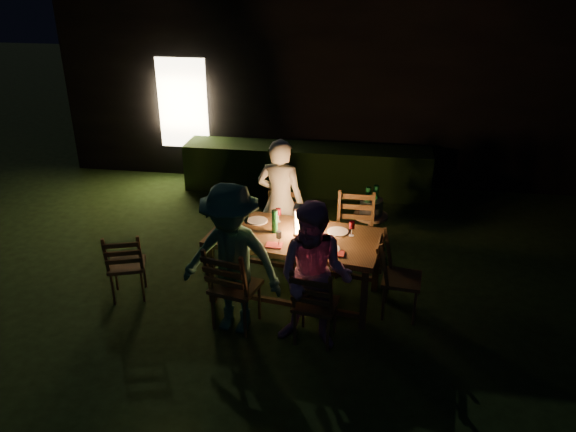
% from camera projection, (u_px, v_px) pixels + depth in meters
% --- Properties ---
extents(garden_envelope, '(40.00, 40.00, 3.20)m').
position_uv_depth(garden_envelope, '(346.00, 74.00, 11.29)').
color(garden_envelope, black).
rests_on(garden_envelope, ground).
extents(dining_table, '(2.09, 1.26, 0.82)m').
position_uv_depth(dining_table, '(295.00, 241.00, 6.50)').
color(dining_table, '#442C16').
rests_on(dining_table, ground).
extents(chair_near_left, '(0.58, 0.61, 1.06)m').
position_uv_depth(chair_near_left, '(235.00, 300.00, 6.13)').
color(chair_near_left, '#442C16').
rests_on(chair_near_left, ground).
extents(chair_near_right, '(0.49, 0.52, 0.97)m').
position_uv_depth(chair_near_right, '(315.00, 317.00, 5.90)').
color(chair_near_right, '#442C16').
rests_on(chair_near_right, ground).
extents(chair_far_left, '(0.51, 0.53, 0.99)m').
position_uv_depth(chair_far_left, '(279.00, 240.00, 7.47)').
color(chair_far_left, '#442C16').
rests_on(chair_far_left, ground).
extents(chair_far_right, '(0.48, 0.52, 1.07)m').
position_uv_depth(chair_far_right, '(353.00, 249.00, 7.20)').
color(chair_far_right, '#442C16').
rests_on(chair_far_right, ground).
extents(chair_end, '(0.52, 0.49, 1.00)m').
position_uv_depth(chair_end, '(399.00, 290.00, 6.35)').
color(chair_end, '#442C16').
rests_on(chair_end, ground).
extents(chair_spare, '(0.54, 0.56, 0.94)m').
position_uv_depth(chair_spare, '(128.00, 276.00, 6.67)').
color(chair_spare, '#442C16').
rests_on(chair_spare, ground).
extents(person_house_side, '(0.67, 0.49, 1.69)m').
position_uv_depth(person_house_side, '(280.00, 201.00, 7.29)').
color(person_house_side, beige).
rests_on(person_house_side, ground).
extents(person_opp_right, '(0.86, 0.72, 1.61)m').
position_uv_depth(person_opp_right, '(315.00, 277.00, 5.64)').
color(person_opp_right, '#B67DA3').
rests_on(person_opp_right, ground).
extents(person_opp_left, '(1.18, 0.79, 1.70)m').
position_uv_depth(person_opp_left, '(232.00, 260.00, 5.87)').
color(person_opp_left, '#33664A').
rests_on(person_opp_left, ground).
extents(lantern, '(0.16, 0.16, 0.35)m').
position_uv_depth(lantern, '(301.00, 222.00, 6.43)').
color(lantern, white).
rests_on(lantern, dining_table).
extents(plate_far_left, '(0.25, 0.25, 0.01)m').
position_uv_depth(plate_far_left, '(257.00, 221.00, 6.80)').
color(plate_far_left, white).
rests_on(plate_far_left, dining_table).
extents(plate_near_left, '(0.25, 0.25, 0.01)m').
position_uv_depth(plate_near_left, '(244.00, 236.00, 6.42)').
color(plate_near_left, white).
rests_on(plate_near_left, dining_table).
extents(plate_far_right, '(0.25, 0.25, 0.01)m').
position_uv_depth(plate_far_right, '(338.00, 232.00, 6.53)').
color(plate_far_right, white).
rests_on(plate_far_right, dining_table).
extents(plate_near_right, '(0.25, 0.25, 0.01)m').
position_uv_depth(plate_near_right, '(329.00, 249.00, 6.15)').
color(plate_near_right, white).
rests_on(plate_near_right, dining_table).
extents(wineglass_a, '(0.06, 0.06, 0.18)m').
position_uv_depth(wineglass_a, '(278.00, 215.00, 6.75)').
color(wineglass_a, '#59070F').
rests_on(wineglass_a, dining_table).
extents(wineglass_b, '(0.06, 0.06, 0.18)m').
position_uv_depth(wineglass_b, '(233.00, 224.00, 6.52)').
color(wineglass_b, '#59070F').
rests_on(wineglass_b, dining_table).
extents(wineglass_c, '(0.06, 0.06, 0.18)m').
position_uv_depth(wineglass_c, '(314.00, 243.00, 6.11)').
color(wineglass_c, '#59070F').
rests_on(wineglass_c, dining_table).
extents(wineglass_d, '(0.06, 0.06, 0.18)m').
position_uv_depth(wineglass_d, '(352.00, 229.00, 6.42)').
color(wineglass_d, '#59070F').
rests_on(wineglass_d, dining_table).
extents(wineglass_e, '(0.06, 0.06, 0.18)m').
position_uv_depth(wineglass_e, '(279.00, 238.00, 6.20)').
color(wineglass_e, silver).
rests_on(wineglass_e, dining_table).
extents(bottle_table, '(0.07, 0.07, 0.28)m').
position_uv_depth(bottle_table, '(275.00, 221.00, 6.48)').
color(bottle_table, '#0F471E').
rests_on(bottle_table, dining_table).
extents(napkin_left, '(0.18, 0.14, 0.01)m').
position_uv_depth(napkin_left, '(274.00, 245.00, 6.23)').
color(napkin_left, red).
rests_on(napkin_left, dining_table).
extents(napkin_right, '(0.18, 0.14, 0.01)m').
position_uv_depth(napkin_right, '(336.00, 253.00, 6.06)').
color(napkin_right, red).
rests_on(napkin_right, dining_table).
extents(phone, '(0.14, 0.07, 0.01)m').
position_uv_depth(phone, '(236.00, 239.00, 6.37)').
color(phone, black).
rests_on(phone, dining_table).
extents(side_table, '(0.46, 0.46, 0.62)m').
position_uv_depth(side_table, '(370.00, 219.00, 7.50)').
color(side_table, olive).
rests_on(side_table, ground).
extents(ice_bucket, '(0.30, 0.30, 0.22)m').
position_uv_depth(ice_bucket, '(371.00, 207.00, 7.42)').
color(ice_bucket, '#A5A8AD').
rests_on(ice_bucket, side_table).
extents(bottle_bucket_a, '(0.07, 0.07, 0.32)m').
position_uv_depth(bottle_bucket_a, '(368.00, 204.00, 7.37)').
color(bottle_bucket_a, '#0F471E').
rests_on(bottle_bucket_a, side_table).
extents(bottle_bucket_b, '(0.07, 0.07, 0.32)m').
position_uv_depth(bottle_bucket_b, '(375.00, 202.00, 7.43)').
color(bottle_bucket_b, '#0F471E').
rests_on(bottle_bucket_b, side_table).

